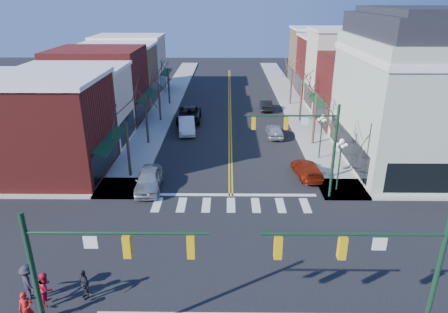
{
  "coord_description": "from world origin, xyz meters",
  "views": [
    {
      "loc": [
        -0.25,
        -19.34,
        14.15
      ],
      "look_at": [
        -0.54,
        8.7,
        2.8
      ],
      "focal_mm": 32.0,
      "sensor_mm": 36.0,
      "label": 1
    }
  ],
  "objects_px": {
    "car_right_mid": "(275,130)",
    "pedestrian_dark_a": "(84,284)",
    "car_left_near": "(149,180)",
    "car_right_far": "(266,105)",
    "car_left_far": "(189,115)",
    "pedestrian_red_b": "(46,288)",
    "car_right_near": "(307,169)",
    "pedestrian_dark_b": "(29,282)",
    "pedestrian_red_a": "(26,309)",
    "victorian_corner": "(424,90)",
    "lamppost_corner": "(340,156)",
    "lamppost_midblock": "(321,129)",
    "car_left_mid": "(187,126)"
  },
  "relations": [
    {
      "from": "lamppost_midblock",
      "to": "car_left_far",
      "type": "xyz_separation_m",
      "value": [
        -13.12,
        11.87,
        -2.14
      ]
    },
    {
      "from": "car_left_near",
      "to": "car_left_mid",
      "type": "distance_m",
      "value": 14.05
    },
    {
      "from": "lamppost_midblock",
      "to": "car_right_mid",
      "type": "bearing_deg",
      "value": 117.99
    },
    {
      "from": "car_right_mid",
      "to": "lamppost_corner",
      "type": "bearing_deg",
      "value": 105.52
    },
    {
      "from": "victorian_corner",
      "to": "pedestrian_red_b",
      "type": "bearing_deg",
      "value": -144.14
    },
    {
      "from": "car_right_far",
      "to": "pedestrian_dark_a",
      "type": "xyz_separation_m",
      "value": [
        -12.1,
        -35.75,
        0.27
      ]
    },
    {
      "from": "car_right_mid",
      "to": "pedestrian_dark_a",
      "type": "relative_size",
      "value": 2.54
    },
    {
      "from": "car_right_mid",
      "to": "pedestrian_red_b",
      "type": "bearing_deg",
      "value": 62.14
    },
    {
      "from": "car_right_mid",
      "to": "pedestrian_red_b",
      "type": "xyz_separation_m",
      "value": [
        -13.82,
        -25.34,
        0.32
      ]
    },
    {
      "from": "car_left_near",
      "to": "car_right_far",
      "type": "height_order",
      "value": "car_left_near"
    },
    {
      "from": "car_right_near",
      "to": "car_right_mid",
      "type": "height_order",
      "value": "car_right_mid"
    },
    {
      "from": "lamppost_corner",
      "to": "pedestrian_red_a",
      "type": "height_order",
      "value": "lamppost_corner"
    },
    {
      "from": "pedestrian_red_a",
      "to": "pedestrian_dark_a",
      "type": "relative_size",
      "value": 1.05
    },
    {
      "from": "car_left_far",
      "to": "pedestrian_red_b",
      "type": "relative_size",
      "value": 3.4
    },
    {
      "from": "pedestrian_dark_a",
      "to": "pedestrian_dark_b",
      "type": "relative_size",
      "value": 0.84
    },
    {
      "from": "car_left_far",
      "to": "car_right_far",
      "type": "height_order",
      "value": "car_left_far"
    },
    {
      "from": "pedestrian_red_b",
      "to": "car_left_near",
      "type": "bearing_deg",
      "value": -18.44
    },
    {
      "from": "pedestrian_dark_a",
      "to": "car_left_near",
      "type": "bearing_deg",
      "value": 135.24
    },
    {
      "from": "car_right_mid",
      "to": "car_right_far",
      "type": "bearing_deg",
      "value": -89.25
    },
    {
      "from": "car_left_near",
      "to": "car_left_far",
      "type": "distance_m",
      "value": 18.2
    },
    {
      "from": "lamppost_corner",
      "to": "lamppost_midblock",
      "type": "height_order",
      "value": "same"
    },
    {
      "from": "victorian_corner",
      "to": "car_right_mid",
      "type": "xyz_separation_m",
      "value": [
        -11.7,
        6.9,
        -5.95
      ]
    },
    {
      "from": "car_right_far",
      "to": "victorian_corner",
      "type": "bearing_deg",
      "value": 124.42
    },
    {
      "from": "lamppost_midblock",
      "to": "car_left_near",
      "type": "height_order",
      "value": "lamppost_midblock"
    },
    {
      "from": "car_left_mid",
      "to": "car_right_near",
      "type": "height_order",
      "value": "car_left_mid"
    },
    {
      "from": "car_left_far",
      "to": "car_right_far",
      "type": "xyz_separation_m",
      "value": [
        9.72,
        5.3,
        -0.14
      ]
    },
    {
      "from": "car_left_far",
      "to": "pedestrian_red_b",
      "type": "distance_m",
      "value": 31.09
    },
    {
      "from": "pedestrian_red_b",
      "to": "pedestrian_dark_a",
      "type": "height_order",
      "value": "pedestrian_red_b"
    },
    {
      "from": "car_left_near",
      "to": "lamppost_corner",
      "type": "bearing_deg",
      "value": -4.11
    },
    {
      "from": "victorian_corner",
      "to": "lamppost_corner",
      "type": "xyz_separation_m",
      "value": [
        -8.3,
        -6.0,
        -3.7
      ]
    },
    {
      "from": "car_right_near",
      "to": "car_right_mid",
      "type": "xyz_separation_m",
      "value": [
        -1.6,
        10.11,
        0.04
      ]
    },
    {
      "from": "car_left_far",
      "to": "pedestrian_dark_b",
      "type": "xyz_separation_m",
      "value": [
        -5.08,
        -30.49,
        0.29
      ]
    },
    {
      "from": "car_left_far",
      "to": "car_right_mid",
      "type": "distance_m",
      "value": 11.16
    },
    {
      "from": "lamppost_corner",
      "to": "pedestrian_red_a",
      "type": "relative_size",
      "value": 2.54
    },
    {
      "from": "victorian_corner",
      "to": "pedestrian_dark_b",
      "type": "xyz_separation_m",
      "value": [
        -26.5,
        -18.12,
        -5.55
      ]
    },
    {
      "from": "victorian_corner",
      "to": "car_left_mid",
      "type": "relative_size",
      "value": 2.88
    },
    {
      "from": "pedestrian_dark_b",
      "to": "pedestrian_red_a",
      "type": "bearing_deg",
      "value": 157.46
    },
    {
      "from": "car_right_near",
      "to": "car_right_far",
      "type": "bearing_deg",
      "value": -91.94
    },
    {
      "from": "car_left_near",
      "to": "car_left_mid",
      "type": "bearing_deg",
      "value": 80.26
    },
    {
      "from": "victorian_corner",
      "to": "pedestrian_dark_a",
      "type": "height_order",
      "value": "victorian_corner"
    },
    {
      "from": "pedestrian_red_a",
      "to": "pedestrian_red_b",
      "type": "distance_m",
      "value": 1.4
    },
    {
      "from": "car_right_near",
      "to": "pedestrian_dark_a",
      "type": "distance_m",
      "value": 20.21
    },
    {
      "from": "car_left_far",
      "to": "car_right_mid",
      "type": "bearing_deg",
      "value": -30.27
    },
    {
      "from": "pedestrian_dark_a",
      "to": "pedestrian_dark_b",
      "type": "xyz_separation_m",
      "value": [
        -2.7,
        -0.05,
        0.15
      ]
    },
    {
      "from": "pedestrian_red_a",
      "to": "car_left_near",
      "type": "bearing_deg",
      "value": 61.74
    },
    {
      "from": "car_left_near",
      "to": "pedestrian_red_b",
      "type": "relative_size",
      "value": 2.72
    },
    {
      "from": "lamppost_corner",
      "to": "car_left_far",
      "type": "bearing_deg",
      "value": 125.54
    },
    {
      "from": "lamppost_corner",
      "to": "car_right_near",
      "type": "height_order",
      "value": "lamppost_corner"
    },
    {
      "from": "car_left_far",
      "to": "car_right_near",
      "type": "distance_m",
      "value": 19.27
    },
    {
      "from": "lamppost_corner",
      "to": "car_right_far",
      "type": "relative_size",
      "value": 1.04
    }
  ]
}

